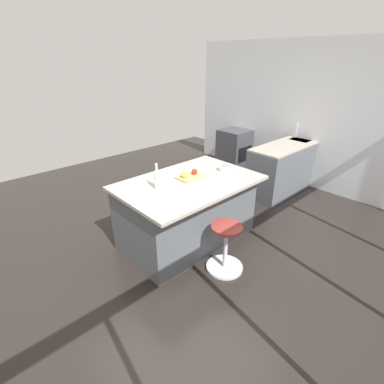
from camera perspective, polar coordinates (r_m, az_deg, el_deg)
The scene contains 11 objects.
ground_plane at distance 4.00m, azimuth -1.93°, elevation -9.83°, with size 8.13×8.13×0.00m, color black.
interior_partition_left at distance 5.90m, azimuth 22.16°, elevation 13.89°, with size 0.12×5.26×2.62m.
sink_cabinet at distance 5.80m, azimuth 19.39°, elevation 5.31°, with size 2.14×0.60×1.18m.
oven_range at distance 6.53m, azimuth 8.44°, elevation 8.48°, with size 0.60×0.61×0.87m.
kitchen_island at distance 3.81m, azimuth -1.00°, elevation -3.73°, with size 1.77×1.17×0.90m.
stool_by_window at distance 3.41m, azimuth 6.72°, elevation -11.25°, with size 0.44×0.44×0.60m.
cutting_board at distance 3.70m, azimuth -0.28°, elevation 3.08°, with size 0.36×0.24×0.02m, color tan.
apple_red at distance 3.74m, azimuth 0.49°, elevation 4.12°, with size 0.08×0.08×0.08m, color red.
apple_yellow at distance 3.64m, azimuth -1.68°, elevation 3.48°, with size 0.07×0.07×0.07m, color gold.
water_bottle at distance 3.36m, azimuth -7.03°, elevation 2.59°, with size 0.06×0.06×0.31m.
fruit_bowl at distance 3.94m, azimuth 6.78°, elevation 4.80°, with size 0.19×0.19×0.07m.
Camera 1 is at (2.12, 2.48, 2.31)m, focal length 26.63 mm.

